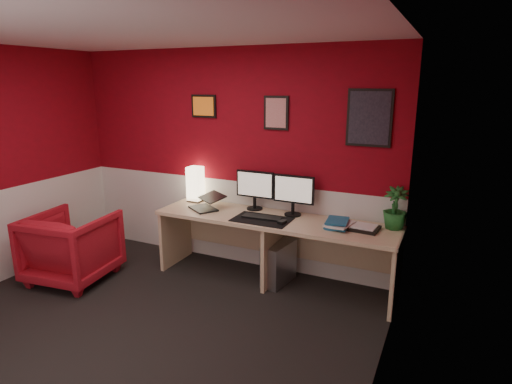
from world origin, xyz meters
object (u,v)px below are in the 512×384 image
shoji_lamp (195,185)px  pc_tower (279,263)px  zen_tray (360,228)px  potted_plant (395,208)px  desk (274,251)px  laptop (203,200)px  monitor_left (255,184)px  monitor_right (293,189)px  armchair (72,247)px

shoji_lamp → pc_tower: 1.38m
shoji_lamp → zen_tray: shoji_lamp is taller
potted_plant → pc_tower: (-1.13, -0.19, -0.71)m
desk → zen_tray: zen_tray is taller
laptop → monitor_left: 0.61m
monitor_right → laptop: bearing=-167.2°
laptop → monitor_left: monitor_left is taller
armchair → desk: bearing=-164.0°
shoji_lamp → laptop: shoji_lamp is taller
laptop → pc_tower: 1.09m
armchair → laptop: bearing=-152.1°
shoji_lamp → potted_plant: size_ratio=0.96×
shoji_lamp → armchair: shoji_lamp is taller
potted_plant → zen_tray: bearing=-150.8°
shoji_lamp → laptop: size_ratio=1.21×
zen_tray → potted_plant: bearing=29.2°
desk → monitor_left: monitor_left is taller
shoji_lamp → potted_plant: bearing=-0.3°
zen_tray → desk: bearing=-177.3°
monitor_right → armchair: (-2.17, -1.05, -0.64)m
laptop → armchair: laptop is taller
monitor_left → zen_tray: size_ratio=1.66×
monitor_left → monitor_right: same height
laptop → pc_tower: bearing=36.6°
armchair → monitor_right: bearing=-161.2°
shoji_lamp → monitor_right: (1.25, -0.03, 0.09)m
monitor_right → armchair: size_ratio=0.70×
potted_plant → shoji_lamp: bearing=179.7°
monitor_right → armchair: monitor_right is taller
desk → potted_plant: bearing=9.8°
potted_plant → laptop: bearing=-173.2°
desk → laptop: bearing=-177.4°
monitor_left → pc_tower: size_ratio=1.29×
shoji_lamp → zen_tray: (2.00, -0.17, -0.18)m
monitor_right → desk: bearing=-127.4°
laptop → zen_tray: laptop is taller
monitor_left → armchair: (-1.70, -1.08, -0.64)m
monitor_right → pc_tower: 0.82m
zen_tray → armchair: bearing=-162.8°
desk → potted_plant: (1.19, 0.21, 0.57)m
monitor_left → pc_tower: monitor_left is taller
desk → armchair: armchair is taller
shoji_lamp → armchair: size_ratio=0.48×
desk → laptop: size_ratio=7.88×
pc_tower → zen_tray: bearing=10.0°
laptop → pc_tower: size_ratio=0.73×
shoji_lamp → zen_tray: size_ratio=1.14×
monitor_left → pc_tower: 0.90m
laptop → monitor_left: bearing=59.3°
laptop → pc_tower: laptop is taller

